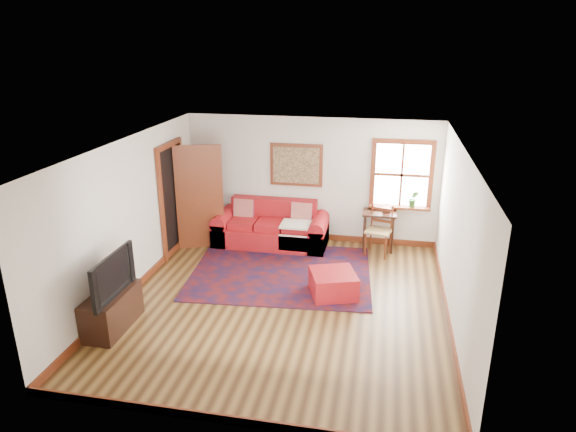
% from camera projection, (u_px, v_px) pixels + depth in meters
% --- Properties ---
extents(ground, '(5.50, 5.50, 0.00)m').
position_uv_depth(ground, '(284.00, 303.00, 8.08)').
color(ground, '#3D2510').
rests_on(ground, ground).
extents(room_envelope, '(5.04, 5.54, 2.52)m').
position_uv_depth(room_envelope, '(284.00, 203.00, 7.54)').
color(room_envelope, silver).
rests_on(room_envelope, ground).
extents(window, '(1.18, 0.20, 1.38)m').
position_uv_depth(window, '(403.00, 182.00, 9.82)').
color(window, white).
rests_on(window, ground).
extents(doorway, '(0.89, 1.08, 2.14)m').
position_uv_depth(doorway, '(189.00, 197.00, 9.77)').
color(doorway, black).
rests_on(doorway, ground).
extents(framed_artwork, '(1.05, 0.07, 0.85)m').
position_uv_depth(framed_artwork, '(296.00, 165.00, 10.12)').
color(framed_artwork, maroon).
rests_on(framed_artwork, ground).
extents(persian_rug, '(3.30, 2.73, 0.02)m').
position_uv_depth(persian_rug, '(281.00, 272.00, 9.09)').
color(persian_rug, '#520F0B').
rests_on(persian_rug, ground).
extents(red_leather_sofa, '(2.23, 0.92, 0.87)m').
position_uv_depth(red_leather_sofa, '(272.00, 230.00, 10.25)').
color(red_leather_sofa, '#AA151C').
rests_on(red_leather_sofa, ground).
extents(red_ottoman, '(0.88, 0.88, 0.40)m').
position_uv_depth(red_ottoman, '(333.00, 284.00, 8.25)').
color(red_ottoman, '#AA151C').
rests_on(red_ottoman, ground).
extents(side_table, '(0.64, 0.48, 0.77)m').
position_uv_depth(side_table, '(379.00, 218.00, 9.89)').
color(side_table, black).
rests_on(side_table, ground).
extents(ladder_back_chair, '(0.54, 0.52, 0.96)m').
position_uv_depth(ladder_back_chair, '(380.00, 228.00, 9.73)').
color(ladder_back_chair, tan).
rests_on(ladder_back_chair, ground).
extents(media_cabinet, '(0.46, 1.01, 0.56)m').
position_uv_depth(media_cabinet, '(112.00, 310.00, 7.30)').
color(media_cabinet, black).
rests_on(media_cabinet, ground).
extents(television, '(0.14, 1.08, 0.62)m').
position_uv_depth(television, '(106.00, 275.00, 7.05)').
color(television, black).
rests_on(television, media_cabinet).
extents(candle_hurricane, '(0.12, 0.12, 0.18)m').
position_uv_depth(candle_hurricane, '(127.00, 274.00, 7.58)').
color(candle_hurricane, silver).
rests_on(candle_hurricane, media_cabinet).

